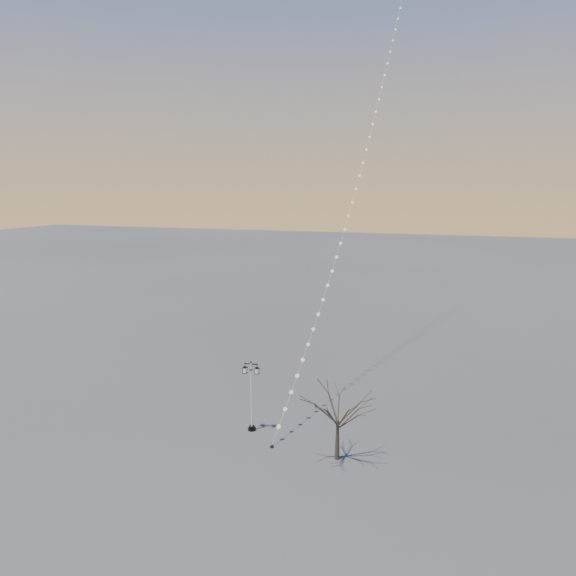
% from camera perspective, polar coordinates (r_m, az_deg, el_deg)
% --- Properties ---
extents(ground, '(300.00, 300.00, 0.00)m').
position_cam_1_polar(ground, '(31.32, -6.24, -16.88)').
color(ground, '#414242').
rests_on(ground, ground).
extents(street_lamp, '(1.12, 0.51, 4.44)m').
position_cam_1_polar(street_lamp, '(31.75, -4.10, -11.54)').
color(street_lamp, black).
rests_on(street_lamp, ground).
extents(bare_tree, '(2.53, 2.53, 4.21)m').
position_cam_1_polar(bare_tree, '(28.46, 5.59, -13.31)').
color(bare_tree, '#393123').
rests_on(bare_tree, ground).
extents(kite_train, '(3.46, 33.29, 36.22)m').
position_cam_1_polar(kite_train, '(42.63, 7.87, 15.40)').
color(kite_train, black).
rests_on(kite_train, ground).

